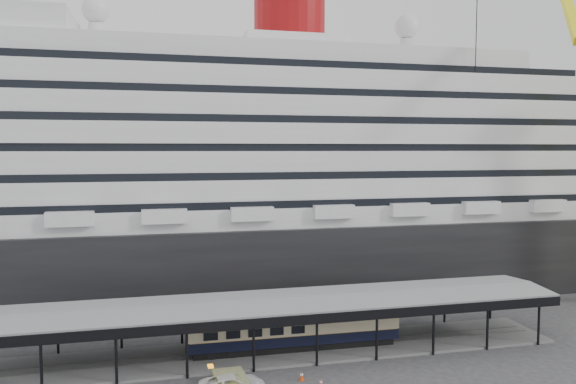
% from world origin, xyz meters
% --- Properties ---
extents(ground, '(200.00, 200.00, 0.00)m').
position_xyz_m(ground, '(0.00, 0.00, 0.00)').
color(ground, '#343436').
rests_on(ground, ground).
extents(cruise_ship, '(130.00, 30.00, 43.90)m').
position_xyz_m(cruise_ship, '(0.05, 32.00, 18.35)').
color(cruise_ship, black).
rests_on(cruise_ship, ground).
extents(platform_canopy, '(56.00, 9.18, 5.30)m').
position_xyz_m(platform_canopy, '(0.00, 5.00, 2.36)').
color(platform_canopy, slate).
rests_on(platform_canopy, ground).
extents(port_truck, '(5.44, 2.72, 1.48)m').
position_xyz_m(port_truck, '(-5.33, -3.01, 0.74)').
color(port_truck, silver).
rests_on(port_truck, ground).
extents(pullman_carriage, '(20.59, 3.01, 20.17)m').
position_xyz_m(pullman_carriage, '(1.87, 5.00, 2.47)').
color(pullman_carriage, black).
rests_on(pullman_carriage, ground).
extents(traffic_cone_mid, '(0.46, 0.46, 0.81)m').
position_xyz_m(traffic_cone_mid, '(0.74, -1.84, 0.40)').
color(traffic_cone_mid, '#D3420B').
rests_on(traffic_cone_mid, ground).
extents(traffic_cone_right, '(0.50, 0.50, 0.74)m').
position_xyz_m(traffic_cone_right, '(1.91, -3.60, 0.37)').
color(traffic_cone_right, '#E93E0C').
rests_on(traffic_cone_right, ground).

